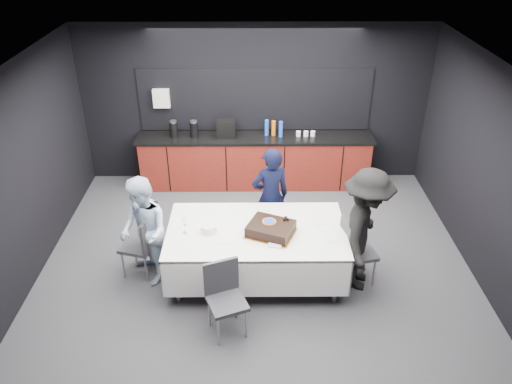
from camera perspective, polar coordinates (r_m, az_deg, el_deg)
ground at (r=7.28m, az=0.01°, el=-7.55°), size 6.00×6.00×0.00m
room_shell at (r=6.31m, az=0.01°, el=5.89°), size 6.04×5.04×2.82m
kitchenette at (r=8.87m, az=-0.21°, el=4.09°), size 4.10×0.64×2.05m
party_table at (r=6.57m, az=0.03°, el=-5.29°), size 2.32×1.32×0.78m
cake_assembly at (r=6.38m, az=1.71°, el=-4.22°), size 0.73×0.67×0.18m
plate_stack at (r=6.46m, az=-5.42°, el=-4.13°), size 0.21×0.21×0.10m
loose_plate_near at (r=6.30m, az=-3.75°, el=-5.53°), size 0.21×0.21×0.01m
loose_plate_right_a at (r=6.69m, az=7.22°, el=-3.38°), size 0.18×0.18×0.01m
loose_plate_right_b at (r=6.39m, az=8.56°, el=-5.29°), size 0.22×0.22×0.01m
loose_plate_far at (r=6.87m, az=0.94°, el=-2.11°), size 0.19×0.19×0.01m
fork_pile at (r=6.20m, az=2.17°, el=-6.09°), size 0.19×0.14×0.03m
champagne_flute at (r=6.41m, az=-8.22°, el=-3.46°), size 0.06×0.06×0.22m
chair_left at (r=6.86m, az=-12.79°, el=-5.55°), size 0.52×0.52×0.92m
chair_right at (r=6.69m, az=11.09°, el=-6.33°), size 0.50×0.50×0.92m
chair_near at (r=5.92m, az=-3.61°, el=-11.43°), size 0.54×0.54×0.92m
person_center at (r=7.20m, az=1.65°, el=-0.57°), size 0.64×0.51×1.54m
person_left at (r=6.64m, az=-12.71°, el=-4.44°), size 0.87×0.93×1.52m
person_right at (r=6.49m, az=12.32°, el=-4.32°), size 0.94×1.24×1.70m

